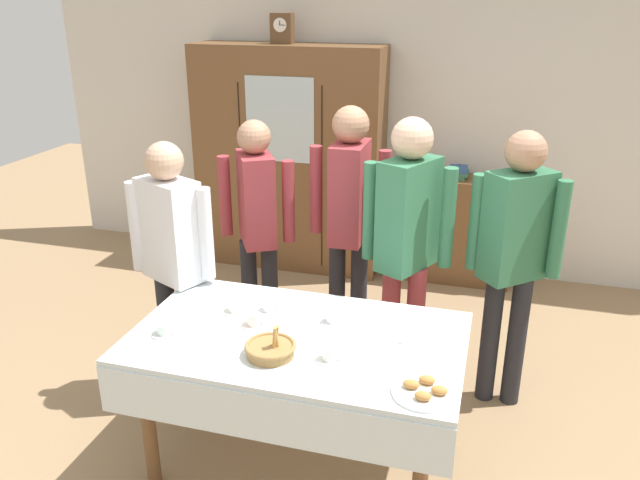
# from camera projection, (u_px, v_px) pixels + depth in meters

# --- Properties ---
(ground_plane) EXTENTS (12.00, 12.00, 0.00)m
(ground_plane) POSITION_uv_depth(u_px,v_px,m) (310.00, 438.00, 3.57)
(ground_plane) COLOR #997A56
(ground_plane) RESTS_ON ground
(back_wall) EXTENTS (6.40, 0.10, 2.70)m
(back_wall) POSITION_uv_depth(u_px,v_px,m) (399.00, 115.00, 5.44)
(back_wall) COLOR silver
(back_wall) RESTS_ON ground
(dining_table) EXTENTS (1.62, 0.96, 0.77)m
(dining_table) POSITION_uv_depth(u_px,v_px,m) (296.00, 358.00, 3.11)
(dining_table) COLOR brown
(dining_table) RESTS_ON ground
(wall_cabinet) EXTENTS (1.63, 0.46, 1.94)m
(wall_cabinet) POSITION_uv_depth(u_px,v_px,m) (289.00, 159.00, 5.55)
(wall_cabinet) COLOR brown
(wall_cabinet) RESTS_ON ground
(mantel_clock) EXTENTS (0.18, 0.11, 0.24)m
(mantel_clock) POSITION_uv_depth(u_px,v_px,m) (282.00, 28.00, 5.16)
(mantel_clock) COLOR brown
(mantel_clock) RESTS_ON wall_cabinet
(bookshelf_low) EXTENTS (0.98, 0.35, 0.91)m
(bookshelf_low) POSITION_uv_depth(u_px,v_px,m) (454.00, 229.00, 5.41)
(bookshelf_low) COLOR brown
(bookshelf_low) RESTS_ON ground
(book_stack) EXTENTS (0.16, 0.21, 0.09)m
(book_stack) POSITION_uv_depth(u_px,v_px,m) (459.00, 172.00, 5.22)
(book_stack) COLOR #3D754C
(book_stack) RESTS_ON bookshelf_low
(tea_cup_front_edge) EXTENTS (0.13, 0.13, 0.06)m
(tea_cup_front_edge) POSITION_uv_depth(u_px,v_px,m) (270.00, 307.00, 3.32)
(tea_cup_front_edge) COLOR white
(tea_cup_front_edge) RESTS_ON dining_table
(tea_cup_back_edge) EXTENTS (0.13, 0.13, 0.06)m
(tea_cup_back_edge) POSITION_uv_depth(u_px,v_px,m) (254.00, 321.00, 3.18)
(tea_cup_back_edge) COLOR white
(tea_cup_back_edge) RESTS_ON dining_table
(tea_cup_far_left) EXTENTS (0.13, 0.13, 0.06)m
(tea_cup_far_left) POSITION_uv_depth(u_px,v_px,m) (235.00, 307.00, 3.32)
(tea_cup_far_left) COLOR white
(tea_cup_far_left) RESTS_ON dining_table
(tea_cup_near_left) EXTENTS (0.13, 0.13, 0.06)m
(tea_cup_near_left) POSITION_uv_depth(u_px,v_px,m) (330.00, 355.00, 2.88)
(tea_cup_near_left) COLOR white
(tea_cup_near_left) RESTS_ON dining_table
(tea_cup_near_right) EXTENTS (0.13, 0.13, 0.06)m
(tea_cup_near_right) POSITION_uv_depth(u_px,v_px,m) (165.00, 330.00, 3.10)
(tea_cup_near_right) COLOR silver
(tea_cup_near_right) RESTS_ON dining_table
(tea_cup_center) EXTENTS (0.13, 0.13, 0.06)m
(tea_cup_center) POSITION_uv_depth(u_px,v_px,m) (333.00, 318.00, 3.21)
(tea_cup_center) COLOR white
(tea_cup_center) RESTS_ON dining_table
(bread_basket) EXTENTS (0.24, 0.24, 0.16)m
(bread_basket) POSITION_uv_depth(u_px,v_px,m) (271.00, 349.00, 2.92)
(bread_basket) COLOR #9E7542
(bread_basket) RESTS_ON dining_table
(pastry_plate) EXTENTS (0.28, 0.28, 0.05)m
(pastry_plate) POSITION_uv_depth(u_px,v_px,m) (425.00, 391.00, 2.65)
(pastry_plate) COLOR white
(pastry_plate) RESTS_ON dining_table
(spoon_mid_left) EXTENTS (0.12, 0.02, 0.01)m
(spoon_mid_left) POSITION_uv_depth(u_px,v_px,m) (440.00, 337.00, 3.08)
(spoon_mid_left) COLOR silver
(spoon_mid_left) RESTS_ON dining_table
(spoon_back_edge) EXTENTS (0.12, 0.02, 0.01)m
(spoon_back_edge) POSITION_uv_depth(u_px,v_px,m) (395.00, 342.00, 3.04)
(spoon_back_edge) COLOR silver
(spoon_back_edge) RESTS_ON dining_table
(spoon_far_right) EXTENTS (0.12, 0.02, 0.01)m
(spoon_far_right) POSITION_uv_depth(u_px,v_px,m) (215.00, 298.00, 3.47)
(spoon_far_right) COLOR silver
(spoon_far_right) RESTS_ON dining_table
(person_near_right_end) EXTENTS (0.52, 0.41, 1.72)m
(person_near_right_end) POSITION_uv_depth(u_px,v_px,m) (407.00, 234.00, 3.61)
(person_near_right_end) COLOR #933338
(person_near_right_end) RESTS_ON ground
(person_behind_table_right) EXTENTS (0.52, 0.36, 1.71)m
(person_behind_table_right) POSITION_uv_depth(u_px,v_px,m) (349.00, 210.00, 4.04)
(person_behind_table_right) COLOR #232328
(person_behind_table_right) RESTS_ON ground
(person_beside_shelf) EXTENTS (0.52, 0.33, 1.59)m
(person_beside_shelf) POSITION_uv_depth(u_px,v_px,m) (172.00, 249.00, 3.63)
(person_beside_shelf) COLOR #232328
(person_beside_shelf) RESTS_ON ground
(person_by_cabinet) EXTENTS (0.52, 0.39, 1.67)m
(person_by_cabinet) POSITION_uv_depth(u_px,v_px,m) (514.00, 246.00, 3.55)
(person_by_cabinet) COLOR #232328
(person_by_cabinet) RESTS_ON ground
(person_behind_table_left) EXTENTS (0.52, 0.41, 1.60)m
(person_behind_table_left) POSITION_uv_depth(u_px,v_px,m) (257.00, 216.00, 4.15)
(person_behind_table_left) COLOR #232328
(person_behind_table_left) RESTS_ON ground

